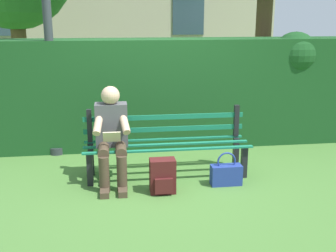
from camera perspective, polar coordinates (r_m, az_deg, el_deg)
ground at (r=5.26m, az=-0.15°, el=-6.83°), size 60.00×60.00×0.00m
park_bench at (r=5.19m, az=-0.26°, el=-2.28°), size 2.04×0.51×0.84m
person_seated at (r=4.93m, az=-7.74°, el=-1.04°), size 0.44×0.73×1.15m
hedge_backdrop at (r=6.42m, az=1.90°, el=5.02°), size 5.91×0.84×1.72m
backpack at (r=4.72m, az=-0.74°, el=-6.92°), size 0.29×0.25×0.40m
handbag at (r=4.99m, az=7.98°, el=-6.54°), size 0.36×0.15×0.40m
lamp_post at (r=5.98m, az=-16.38°, el=15.97°), size 0.32×0.32×3.34m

